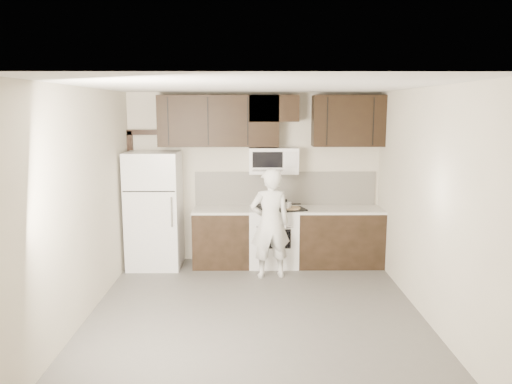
{
  "coord_description": "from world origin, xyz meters",
  "views": [
    {
      "loc": [
        -0.04,
        -5.68,
        2.46
      ],
      "look_at": [
        0.02,
        0.9,
        1.35
      ],
      "focal_mm": 35.0,
      "sensor_mm": 36.0,
      "label": 1
    }
  ],
  "objects_px": {
    "stove": "(273,236)",
    "person": "(270,223)",
    "microwave": "(274,160)",
    "refrigerator": "(154,210)"
  },
  "relations": [
    {
      "from": "stove",
      "to": "microwave",
      "type": "relative_size",
      "value": 1.24
    },
    {
      "from": "stove",
      "to": "person",
      "type": "relative_size",
      "value": 0.58
    },
    {
      "from": "microwave",
      "to": "refrigerator",
      "type": "xyz_separation_m",
      "value": [
        -1.85,
        -0.17,
        -0.75
      ]
    },
    {
      "from": "stove",
      "to": "refrigerator",
      "type": "relative_size",
      "value": 0.52
    },
    {
      "from": "stove",
      "to": "refrigerator",
      "type": "bearing_deg",
      "value": -178.49
    },
    {
      "from": "refrigerator",
      "to": "person",
      "type": "relative_size",
      "value": 1.12
    },
    {
      "from": "stove",
      "to": "refrigerator",
      "type": "distance_m",
      "value": 1.9
    },
    {
      "from": "microwave",
      "to": "refrigerator",
      "type": "height_order",
      "value": "microwave"
    },
    {
      "from": "microwave",
      "to": "refrigerator",
      "type": "relative_size",
      "value": 0.42
    },
    {
      "from": "refrigerator",
      "to": "person",
      "type": "height_order",
      "value": "refrigerator"
    }
  ]
}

